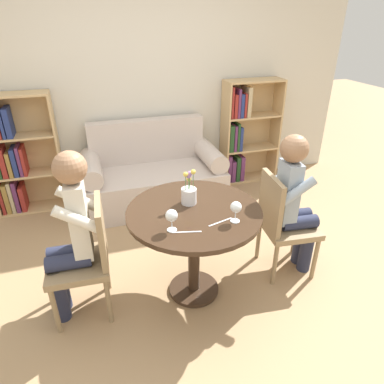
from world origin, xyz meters
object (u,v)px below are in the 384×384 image
(chair_left, at_px, (88,255))
(person_left, at_px, (70,234))
(person_right, at_px, (295,202))
(couch, at_px, (153,177))
(bookshelf_left, at_px, (15,157))
(flower_vase, at_px, (189,193))
(wine_glass_left, at_px, (172,216))
(wine_glass_right, at_px, (236,208))
(bookshelf_right, at_px, (243,133))
(chair_right, at_px, (282,221))

(chair_left, bearing_deg, person_left, -91.90)
(person_right, bearing_deg, couch, 34.54)
(bookshelf_left, height_order, chair_left, bookshelf_left)
(chair_left, height_order, flower_vase, flower_vase)
(couch, bearing_deg, person_left, -119.48)
(couch, height_order, person_right, person_right)
(wine_glass_left, bearing_deg, couch, 83.14)
(person_right, bearing_deg, flower_vase, 90.40)
(chair_left, xyz_separation_m, person_left, (-0.09, 0.01, 0.19))
(wine_glass_right, distance_m, flower_vase, 0.40)
(person_left, bearing_deg, bookshelf_right, 133.00)
(person_left, height_order, flower_vase, person_left)
(flower_vase, bearing_deg, chair_left, -176.37)
(person_left, bearing_deg, couch, 153.24)
(chair_left, bearing_deg, wine_glass_right, 76.84)
(bookshelf_right, distance_m, wine_glass_left, 2.52)
(couch, bearing_deg, flower_vase, -90.23)
(couch, distance_m, bookshelf_right, 1.31)
(chair_left, distance_m, chair_right, 1.54)
(person_left, xyz_separation_m, wine_glass_left, (0.64, -0.27, 0.18))
(chair_left, height_order, wine_glass_right, wine_glass_right)
(bookshelf_right, bearing_deg, couch, -167.95)
(chair_right, distance_m, wine_glass_right, 0.72)
(couch, distance_m, chair_right, 1.73)
(couch, xyz_separation_m, chair_left, (-0.77, -1.52, 0.18))
(bookshelf_right, height_order, chair_left, bookshelf_right)
(chair_left, distance_m, flower_vase, 0.84)
(wine_glass_left, xyz_separation_m, wine_glass_right, (0.43, -0.02, -0.00))
(bookshelf_left, xyz_separation_m, flower_vase, (1.43, -1.74, 0.21))
(bookshelf_left, bearing_deg, couch, -10.39)
(person_left, height_order, person_right, person_left)
(bookshelf_left, relative_size, person_left, 1.02)
(chair_left, bearing_deg, wine_glass_left, 67.82)
(bookshelf_right, distance_m, wine_glass_right, 2.32)
(bookshelf_left, bearing_deg, bookshelf_right, 0.06)
(bookshelf_left, xyz_separation_m, person_left, (0.58, -1.78, 0.05))
(couch, relative_size, chair_right, 1.75)
(bookshelf_right, bearing_deg, wine_glass_left, -125.49)
(wine_glass_left, bearing_deg, chair_left, 155.10)
(bookshelf_right, relative_size, person_left, 1.02)
(bookshelf_left, height_order, wine_glass_right, bookshelf_left)
(wine_glass_right, bearing_deg, chair_right, 25.74)
(wine_glass_right, bearing_deg, bookshelf_left, 128.66)
(wine_glass_right, xyz_separation_m, flower_vase, (-0.23, 0.33, -0.02))
(person_left, relative_size, person_right, 1.03)
(chair_right, height_order, flower_vase, flower_vase)
(bookshelf_right, distance_m, person_left, 2.76)
(person_right, relative_size, wine_glass_right, 8.28)
(person_left, bearing_deg, chair_right, 91.92)
(couch, bearing_deg, chair_left, -116.87)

